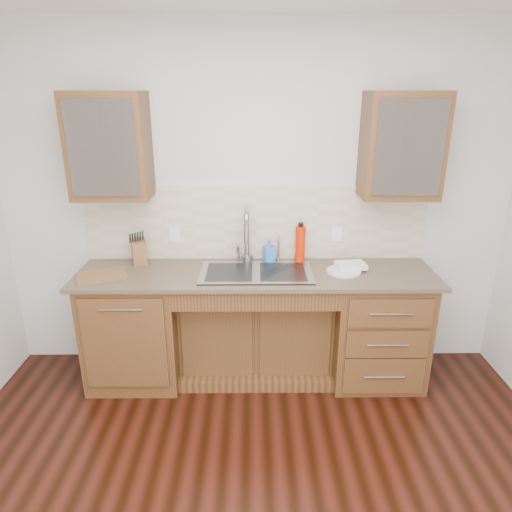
{
  "coord_description": "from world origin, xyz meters",
  "views": [
    {
      "loc": [
        -0.02,
        -1.76,
        2.19
      ],
      "look_at": [
        0.0,
        1.4,
        1.05
      ],
      "focal_mm": 32.0,
      "sensor_mm": 36.0,
      "label": 1
    }
  ],
  "objects_px": {
    "knife_block": "(139,251)",
    "water_bottle": "(300,244)",
    "plate": "(344,271)",
    "cutting_board": "(101,276)",
    "soap_bottle": "(269,250)"
  },
  "relations": [
    {
      "from": "soap_bottle",
      "to": "water_bottle",
      "type": "bearing_deg",
      "value": -27.0
    },
    {
      "from": "water_bottle",
      "to": "knife_block",
      "type": "relative_size",
      "value": 1.53
    },
    {
      "from": "knife_block",
      "to": "plate",
      "type": "bearing_deg",
      "value": -25.84
    },
    {
      "from": "plate",
      "to": "cutting_board",
      "type": "bearing_deg",
      "value": -177.6
    },
    {
      "from": "plate",
      "to": "cutting_board",
      "type": "xyz_separation_m",
      "value": [
        -1.8,
        -0.08,
        0.0
      ]
    },
    {
      "from": "soap_bottle",
      "to": "water_bottle",
      "type": "height_order",
      "value": "water_bottle"
    },
    {
      "from": "knife_block",
      "to": "cutting_board",
      "type": "relative_size",
      "value": 0.54
    },
    {
      "from": "plate",
      "to": "knife_block",
      "type": "bearing_deg",
      "value": 172.25
    },
    {
      "from": "cutting_board",
      "to": "knife_block",
      "type": "bearing_deg",
      "value": 53.44
    },
    {
      "from": "water_bottle",
      "to": "knife_block",
      "type": "xyz_separation_m",
      "value": [
        -1.27,
        -0.02,
        -0.05
      ]
    },
    {
      "from": "knife_block",
      "to": "water_bottle",
      "type": "bearing_deg",
      "value": -17.03
    },
    {
      "from": "soap_bottle",
      "to": "knife_block",
      "type": "xyz_separation_m",
      "value": [
        -1.03,
        -0.04,
        0.01
      ]
    },
    {
      "from": "water_bottle",
      "to": "cutting_board",
      "type": "height_order",
      "value": "water_bottle"
    },
    {
      "from": "plate",
      "to": "water_bottle",
      "type": "bearing_deg",
      "value": 142.22
    },
    {
      "from": "soap_bottle",
      "to": "knife_block",
      "type": "height_order",
      "value": "knife_block"
    }
  ]
}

